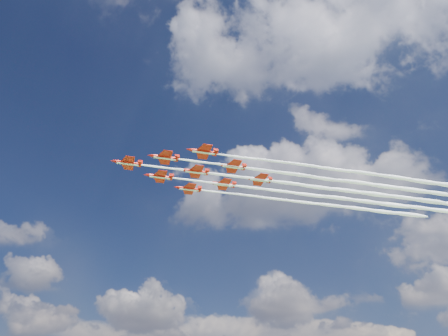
{
  "coord_description": "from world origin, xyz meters",
  "views": [
    {
      "loc": [
        47.97,
        -112.74,
        14.5
      ],
      "look_at": [
        4.7,
        5.75,
        89.57
      ],
      "focal_mm": 35.0,
      "sensor_mm": 36.0,
      "label": 1
    }
  ],
  "objects": [
    {
      "name": "jet_row4_port",
      "position": [
        50.5,
        31.19,
        87.75
      ],
      "size": [
        89.54,
        62.17,
        2.51
      ],
      "rotation": [
        0.0,
        0.0,
        0.6
      ],
      "color": "red"
    },
    {
      "name": "jet_lead",
      "position": [
        19.32,
        17.56,
        87.75
      ],
      "size": [
        89.54,
        62.17,
        2.51
      ],
      "rotation": [
        0.0,
        0.0,
        0.6
      ],
      "color": "red"
    },
    {
      "name": "jet_row4_starb",
      "position": [
        43.4,
        41.6,
        87.75
      ],
      "size": [
        89.54,
        62.17,
        2.51
      ],
      "rotation": [
        0.0,
        0.0,
        0.6
      ],
      "color": "red"
    },
    {
      "name": "jet_row3_centre",
      "position": [
        37.74,
        30.12,
        87.75
      ],
      "size": [
        89.54,
        62.17,
        2.51
      ],
      "rotation": [
        0.0,
        0.0,
        0.6
      ],
      "color": "red"
    },
    {
      "name": "jet_row2_starb",
      "position": [
        24.98,
        29.05,
        87.75
      ],
      "size": [
        89.54,
        62.17,
        2.51
      ],
      "rotation": [
        0.0,
        0.0,
        0.6
      ],
      "color": "red"
    },
    {
      "name": "jet_row3_starb",
      "position": [
        30.64,
        40.53,
        87.75
      ],
      "size": [
        89.54,
        62.17,
        2.51
      ],
      "rotation": [
        0.0,
        0.0,
        0.6
      ],
      "color": "red"
    },
    {
      "name": "jet_row3_port",
      "position": [
        44.84,
        19.7,
        87.75
      ],
      "size": [
        89.54,
        62.17,
        2.51
      ],
      "rotation": [
        0.0,
        0.0,
        0.6
      ],
      "color": "red"
    },
    {
      "name": "jet_tail",
      "position": [
        56.16,
        42.67,
        87.75
      ],
      "size": [
        89.54,
        62.17,
        2.51
      ],
      "rotation": [
        0.0,
        0.0,
        0.6
      ],
      "color": "red"
    },
    {
      "name": "jet_row2_port",
      "position": [
        32.08,
        18.63,
        87.75
      ],
      "size": [
        89.54,
        62.17,
        2.51
      ],
      "rotation": [
        0.0,
        0.0,
        0.6
      ],
      "color": "red"
    }
  ]
}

